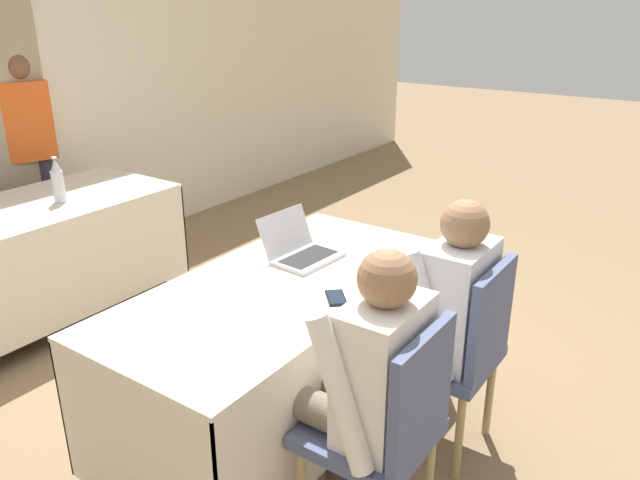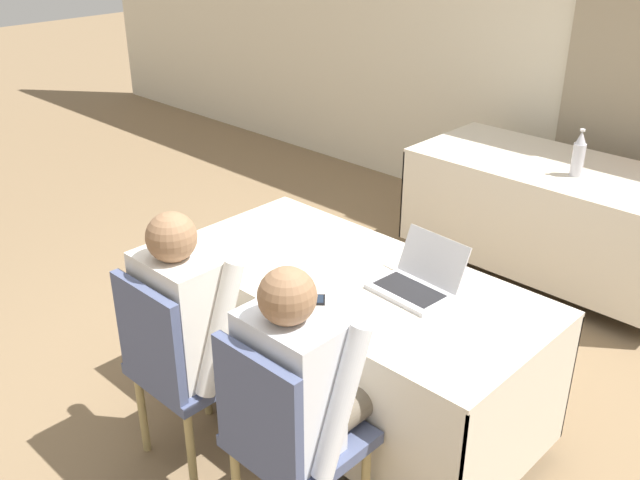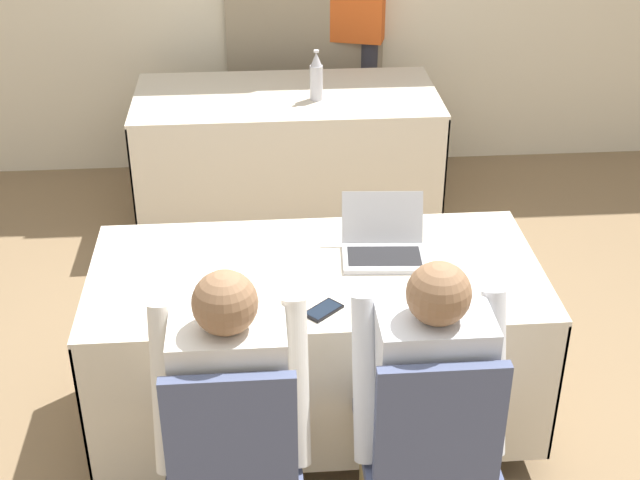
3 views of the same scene
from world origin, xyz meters
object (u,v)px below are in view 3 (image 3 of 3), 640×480
water_bottle (316,77)px  person_checkered_shirt (232,394)px  cell_phone (323,310)px  person_red_shirt (357,30)px  person_white_shirt (426,384)px  chair_near_left (234,453)px  chair_near_right (429,443)px  laptop (384,246)px

water_bottle → person_checkered_shirt: person_checkered_shirt is taller
cell_phone → person_red_shirt: bearing=128.4°
water_bottle → person_white_shirt: 2.48m
cell_phone → person_checkered_shirt: person_checkered_shirt is taller
chair_near_left → chair_near_right: same height
person_checkered_shirt → chair_near_left: bearing=90.0°
chair_near_left → person_red_shirt: person_red_shirt is taller
water_bottle → chair_near_right: water_bottle is taller
chair_near_right → laptop: bearing=-86.8°
cell_phone → person_red_shirt: size_ratio=0.10×
water_bottle → laptop: bearing=-85.6°
chair_near_right → person_checkered_shirt: bearing=-9.2°
person_checkered_shirt → person_red_shirt: 3.38m
water_bottle → chair_near_right: size_ratio=0.31×
laptop → chair_near_right: bearing=-82.9°
cell_phone → chair_near_right: chair_near_right is taller
cell_phone → water_bottle: bearing=133.6°
cell_phone → water_bottle: 2.14m
chair_near_left → person_white_shirt: 0.67m
water_bottle → person_checkered_shirt: (-0.46, -2.46, -0.21)m
laptop → water_bottle: bearing=98.3°
laptop → chair_near_right: 0.87m
cell_phone → person_red_shirt: 2.99m
water_bottle → person_white_shirt: (0.18, -2.46, -0.21)m
cell_phone → person_white_shirt: (0.31, -0.33, -0.09)m
cell_phone → person_red_shirt: (0.46, 2.95, 0.15)m
water_bottle → person_white_shirt: size_ratio=0.24×
person_checkered_shirt → person_red_shirt: (0.78, 3.28, 0.24)m
cell_phone → person_checkered_shirt: size_ratio=0.13×
person_red_shirt → chair_near_left: bearing=-86.2°
person_white_shirt → chair_near_left: bearing=9.2°
person_red_shirt → water_bottle: bearing=-94.7°
water_bottle → person_red_shirt: size_ratio=0.18×
person_white_shirt → person_red_shirt: 3.29m
cell_phone → chair_near_left: bearing=-79.5°
chair_near_right → cell_phone: bearing=-54.4°
person_checkered_shirt → person_white_shirt: (0.64, 0.00, 0.00)m
laptop → water_bottle: size_ratio=1.20×
cell_phone → water_bottle: size_ratio=0.54×
laptop → person_checkered_shirt: size_ratio=0.29×
chair_near_right → person_checkered_shirt: person_checkered_shirt is taller
chair_near_left → chair_near_right: bearing=-180.0°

